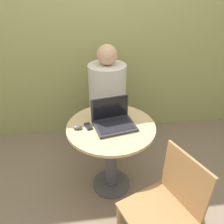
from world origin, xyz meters
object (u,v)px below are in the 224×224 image
cell_phone (88,126)px  chair_empty (165,210)px  laptop (114,120)px  person_seated (107,106)px

cell_phone → chair_empty: size_ratio=0.12×
laptop → cell_phone: laptop is taller
laptop → chair_empty: (0.26, -0.65, -0.30)m
chair_empty → cell_phone: bearing=125.8°
laptop → chair_empty: laptop is taller
laptop → person_seated: 0.74m
cell_phone → person_seated: (0.23, 0.70, -0.21)m
laptop → chair_empty: 0.76m
cell_phone → laptop: bearing=2.2°
laptop → cell_phone: bearing=-177.8°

